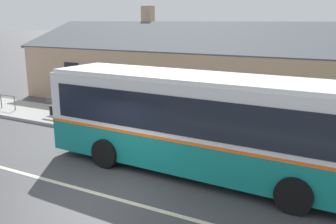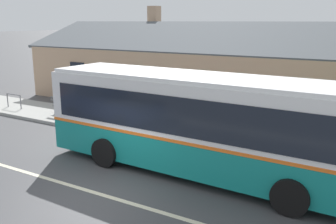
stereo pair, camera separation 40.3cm
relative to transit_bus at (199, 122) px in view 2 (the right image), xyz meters
name	(u,v)px [view 2 (the right image)]	position (x,y,z in m)	size (l,w,h in m)	color
ground_plane	(96,193)	(-1.88, -2.90, -1.72)	(300.00, 300.00, 0.00)	#424244
sidewalk_far	(190,137)	(-1.88, 3.10, -1.65)	(60.00, 3.00, 0.15)	#9E9E99
lane_divider_stripe	(96,193)	(-1.88, -2.90, -1.72)	(60.00, 0.16, 0.01)	beige
community_building	(250,75)	(-2.03, 11.04, 0.01)	(27.10, 9.44, 5.85)	tan
transit_bus	(199,122)	(0.00, 0.00, 0.00)	(10.79, 2.99, 3.21)	#147F7A
bench_by_building	(66,107)	(-8.99, 2.97, -1.16)	(1.63, 0.51, 0.94)	#4C4C4C
bench_down_street	(139,120)	(-4.32, 2.79, -1.16)	(1.61, 0.51, 0.94)	#4C4C4C
bike_rack	(14,98)	(-12.68, 2.70, -1.04)	(1.16, 0.06, 0.78)	slate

